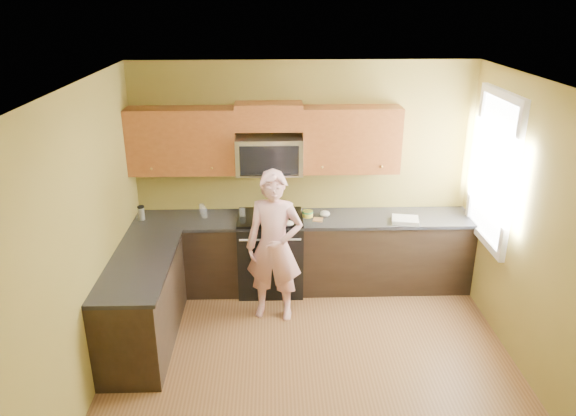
{
  "coord_description": "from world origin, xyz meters",
  "views": [
    {
      "loc": [
        -0.37,
        -4.19,
        3.38
      ],
      "look_at": [
        -0.2,
        1.3,
        1.2
      ],
      "focal_mm": 33.73,
      "sensor_mm": 36.0,
      "label": 1
    }
  ],
  "objects_px": {
    "frying_pan": "(263,225)",
    "butter_tub": "(308,217)",
    "travel_mug": "(142,220)",
    "woman": "(274,247)",
    "stove": "(271,252)",
    "microwave": "(269,172)"
  },
  "relations": [
    {
      "from": "microwave",
      "to": "stove",
      "type": "bearing_deg",
      "value": -90.0
    },
    {
      "from": "butter_tub",
      "to": "microwave",
      "type": "bearing_deg",
      "value": 169.38
    },
    {
      "from": "woman",
      "to": "frying_pan",
      "type": "xyz_separation_m",
      "value": [
        -0.12,
        0.36,
        0.1
      ]
    },
    {
      "from": "stove",
      "to": "microwave",
      "type": "distance_m",
      "value": 0.98
    },
    {
      "from": "stove",
      "to": "butter_tub",
      "type": "relative_size",
      "value": 7.44
    },
    {
      "from": "stove",
      "to": "frying_pan",
      "type": "height_order",
      "value": "frying_pan"
    },
    {
      "from": "microwave",
      "to": "frying_pan",
      "type": "bearing_deg",
      "value": -101.05
    },
    {
      "from": "travel_mug",
      "to": "frying_pan",
      "type": "bearing_deg",
      "value": -10.61
    },
    {
      "from": "frying_pan",
      "to": "microwave",
      "type": "bearing_deg",
      "value": 75.31
    },
    {
      "from": "stove",
      "to": "butter_tub",
      "type": "bearing_deg",
      "value": 5.3
    },
    {
      "from": "stove",
      "to": "woman",
      "type": "xyz_separation_m",
      "value": [
        0.05,
        -0.61,
        0.37
      ]
    },
    {
      "from": "stove",
      "to": "travel_mug",
      "type": "xyz_separation_m",
      "value": [
        -1.5,
        0.01,
        0.45
      ]
    },
    {
      "from": "stove",
      "to": "woman",
      "type": "relative_size",
      "value": 0.56
    },
    {
      "from": "frying_pan",
      "to": "stove",
      "type": "bearing_deg",
      "value": 70.14
    },
    {
      "from": "stove",
      "to": "microwave",
      "type": "height_order",
      "value": "microwave"
    },
    {
      "from": "frying_pan",
      "to": "butter_tub",
      "type": "xyz_separation_m",
      "value": [
        0.52,
        0.3,
        -0.03
      ]
    },
    {
      "from": "frying_pan",
      "to": "travel_mug",
      "type": "xyz_separation_m",
      "value": [
        -1.43,
        0.27,
        -0.03
      ]
    },
    {
      "from": "frying_pan",
      "to": "woman",
      "type": "bearing_deg",
      "value": -75.17
    },
    {
      "from": "frying_pan",
      "to": "travel_mug",
      "type": "bearing_deg",
      "value": 165.75
    },
    {
      "from": "travel_mug",
      "to": "stove",
      "type": "bearing_deg",
      "value": -0.46
    },
    {
      "from": "woman",
      "to": "butter_tub",
      "type": "xyz_separation_m",
      "value": [
        0.4,
        0.65,
        0.07
      ]
    },
    {
      "from": "microwave",
      "to": "butter_tub",
      "type": "xyz_separation_m",
      "value": [
        0.45,
        -0.08,
        -0.53
      ]
    }
  ]
}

